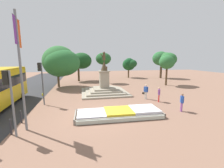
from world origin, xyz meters
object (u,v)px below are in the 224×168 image
object	(u,v)px
kerb_bollard_mid_b	(11,126)
kerb_bollard_north	(21,116)
statue_monument	(104,88)
traffic_light_near_crossing	(9,92)
banner_pole	(20,66)
pedestrian_crossing_plaza	(182,101)
pedestrian_near_planter	(159,93)
flower_planter	(120,113)
pedestrian_with_handbag	(146,91)
traffic_light_mid_block	(41,76)

from	to	relation	value
kerb_bollard_mid_b	kerb_bollard_north	world-z (taller)	kerb_bollard_mid_b
statue_monument	traffic_light_near_crossing	bearing A→B (deg)	-124.10
banner_pole	pedestrian_crossing_plaza	distance (m)	12.49
banner_pole	kerb_bollard_mid_b	distance (m)	3.68
traffic_light_near_crossing	pedestrian_near_planter	distance (m)	13.07
kerb_bollard_north	statue_monument	bearing A→B (deg)	48.40
flower_planter	pedestrian_near_planter	bearing A→B (deg)	31.21
statue_monument	pedestrian_with_handbag	bearing A→B (deg)	-43.77
traffic_light_near_crossing	pedestrian_with_handbag	xyz separation A→B (m)	(11.04, 6.25, -1.78)
statue_monument	pedestrian_near_planter	distance (m)	7.30
traffic_light_mid_block	kerb_bollard_north	bearing A→B (deg)	-96.37
traffic_light_near_crossing	traffic_light_mid_block	world-z (taller)	traffic_light_mid_block
traffic_light_mid_block	pedestrian_crossing_plaza	distance (m)	13.20
statue_monument	pedestrian_near_planter	xyz separation A→B (m)	(5.05, -5.27, 0.17)
kerb_bollard_north	flower_planter	bearing A→B (deg)	-1.20
flower_planter	kerb_bollard_north	distance (m)	7.29
banner_pole	pedestrian_near_planter	world-z (taller)	banner_pole
flower_planter	traffic_light_near_crossing	size ratio (longest dim) A/B	1.78
pedestrian_near_planter	kerb_bollard_north	world-z (taller)	pedestrian_near_planter
kerb_bollard_north	pedestrian_near_planter	bearing A→B (deg)	13.20
flower_planter	banner_pole	bearing A→B (deg)	-170.72
pedestrian_with_handbag	banner_pole	bearing A→B (deg)	-153.01
flower_planter	pedestrian_near_planter	world-z (taller)	pedestrian_near_planter
pedestrian_with_handbag	kerb_bollard_mid_b	xyz separation A→B (m)	(-11.34, -5.90, -0.43)
pedestrian_near_planter	pedestrian_crossing_plaza	xyz separation A→B (m)	(0.47, -3.07, 0.00)
flower_planter	statue_monument	distance (m)	8.32
flower_planter	kerb_bollard_mid_b	bearing A→B (deg)	-167.91
statue_monument	kerb_bollard_mid_b	bearing A→B (deg)	-126.18
banner_pole	kerb_bollard_north	bearing A→B (deg)	120.80
kerb_bollard_mid_b	traffic_light_near_crossing	bearing A→B (deg)	-49.47
flower_planter	traffic_light_mid_block	bearing A→B (deg)	147.05
pedestrian_near_planter	kerb_bollard_mid_b	xyz separation A→B (m)	(-12.26, -4.59, -0.39)
traffic_light_near_crossing	banner_pole	bearing A→B (deg)	64.30
flower_planter	pedestrian_crossing_plaza	size ratio (longest dim) A/B	4.34
flower_planter	banner_pole	size ratio (longest dim) A/B	0.95
pedestrian_with_handbag	pedestrian_crossing_plaza	bearing A→B (deg)	-72.37
kerb_bollard_mid_b	banner_pole	bearing A→B (deg)	34.64
statue_monument	pedestrian_crossing_plaza	size ratio (longest dim) A/B	3.71
traffic_light_near_crossing	pedestrian_near_planter	xyz separation A→B (m)	(11.96, 4.94, -1.82)
pedestrian_with_handbag	kerb_bollard_mid_b	bearing A→B (deg)	-152.50
banner_pole	flower_planter	bearing A→B (deg)	9.28
statue_monument	kerb_bollard_north	xyz separation A→B (m)	(-7.24, -8.15, -0.26)
traffic_light_near_crossing	kerb_bollard_north	bearing A→B (deg)	99.06
flower_planter	pedestrian_crossing_plaza	world-z (taller)	pedestrian_crossing_plaza
traffic_light_mid_block	kerb_bollard_mid_b	distance (m)	6.42
pedestrian_crossing_plaza	kerb_bollard_north	xyz separation A→B (m)	(-12.76, 0.19, -0.44)
flower_planter	statue_monument	xyz separation A→B (m)	(-0.04, 8.30, 0.51)
pedestrian_near_planter	banner_pole	bearing A→B (deg)	-160.45
flower_planter	kerb_bollard_mid_b	distance (m)	7.42
traffic_light_mid_block	pedestrian_with_handbag	bearing A→B (deg)	-0.33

